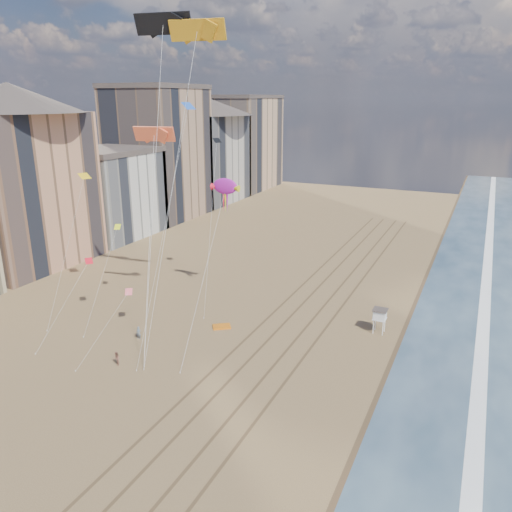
{
  "coord_description": "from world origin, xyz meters",
  "views": [
    {
      "loc": [
        21.41,
        -21.46,
        26.12
      ],
      "look_at": [
        -0.68,
        26.0,
        9.5
      ],
      "focal_mm": 35.0,
      "sensor_mm": 36.0,
      "label": 1
    }
  ],
  "objects": [
    {
      "name": "show_kite",
      "position": [
        -8.2,
        33.01,
        15.56
      ],
      "size": [
        4.12,
        9.47,
        23.7
      ],
      "color": "#A91A9F",
      "rests_on": "ground"
    },
    {
      "name": "tracks",
      "position": [
        2.55,
        30.0,
        0.01
      ],
      "size": [
        7.68,
        120.0,
        0.01
      ],
      "color": "brown",
      "rests_on": "ground"
    },
    {
      "name": "small_kites",
      "position": [
        -16.51,
        25.64,
        15.72
      ],
      "size": [
        18.29,
        14.71,
        21.54
      ],
      "color": "black",
      "rests_on": "ground"
    },
    {
      "name": "kite_flyer_b",
      "position": [
        -10.6,
        13.57,
        0.75
      ],
      "size": [
        0.92,
        0.92,
        1.51
      ],
      "primitive_type": "imported",
      "rotation": [
        0.0,
        0.0,
        -0.78
      ],
      "color": "#8F5B48",
      "rests_on": "ground"
    },
    {
      "name": "ground",
      "position": [
        0.0,
        0.0,
        0.0
      ],
      "size": [
        260.0,
        260.0,
        0.0
      ],
      "primitive_type": "plane",
      "color": "brown",
      "rests_on": "ground"
    },
    {
      "name": "foam",
      "position": [
        23.2,
        40.0,
        0.0
      ],
      "size": [
        260.0,
        260.0,
        0.0
      ],
      "primitive_type": "plane",
      "color": "white",
      "rests_on": "ground"
    },
    {
      "name": "buildings",
      "position": [
        -45.73,
        65.59,
        13.55
      ],
      "size": [
        34.72,
        131.35,
        29.0
      ],
      "color": "#C6B284",
      "rests_on": "ground"
    },
    {
      "name": "parafoils",
      "position": [
        -9.84,
        25.35,
        30.59
      ],
      "size": [
        10.52,
        3.09,
        12.92
      ],
      "color": "black",
      "rests_on": "ground"
    },
    {
      "name": "kite_flyer_a",
      "position": [
        -12.22,
        19.29,
        0.75
      ],
      "size": [
        0.6,
        0.45,
        1.5
      ],
      "primitive_type": "imported",
      "rotation": [
        0.0,
        0.0,
        0.17
      ],
      "color": "slate",
      "rests_on": "ground"
    },
    {
      "name": "wet_sand",
      "position": [
        19.0,
        40.0,
        0.0
      ],
      "size": [
        260.0,
        260.0,
        0.0
      ],
      "primitive_type": "plane",
      "color": "#42301E",
      "rests_on": "ground"
    },
    {
      "name": "grounded_kite",
      "position": [
        -5.12,
        25.83,
        0.12
      ],
      "size": [
        2.47,
        2.29,
        0.24
      ],
      "primitive_type": "cube",
      "rotation": [
        0.0,
        0.0,
        0.62
      ],
      "color": "orange",
      "rests_on": "ground"
    },
    {
      "name": "lifeguard_stand",
      "position": [
        12.13,
        32.38,
        2.27
      ],
      "size": [
        1.63,
        1.63,
        2.94
      ],
      "color": "white",
      "rests_on": "ground"
    }
  ]
}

